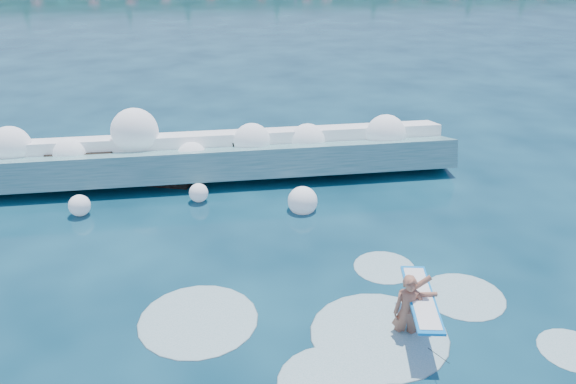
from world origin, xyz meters
name	(u,v)px	position (x,y,z in m)	size (l,w,h in m)	color
ground	(239,275)	(0.00, 0.00, 0.00)	(200.00, 200.00, 0.00)	#062537
breaking_wave	(174,159)	(-1.76, 6.47, 0.57)	(18.95, 2.91, 1.63)	teal
rock_cluster	(159,162)	(-2.28, 6.79, 0.39)	(8.04, 3.12, 1.23)	black
surfer_with_board	(411,309)	(3.34, -2.71, 0.62)	(1.10, 2.88, 1.68)	#A8664E
wave_spray	(188,146)	(-1.25, 6.40, 1.06)	(15.20, 4.91, 2.43)	white
surf_foam	(340,328)	(1.97, -2.34, 0.00)	(9.41, 5.50, 0.15)	silver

